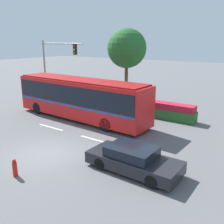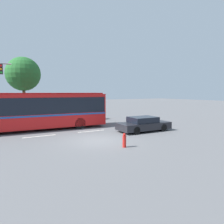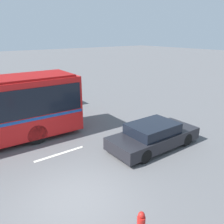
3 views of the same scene
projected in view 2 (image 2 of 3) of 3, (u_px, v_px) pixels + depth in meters
The scene contains 8 objects.
ground_plane at pixel (97, 140), 14.26m from camera, with size 140.00×140.00×0.00m, color #5B5B5E.
city_bus at pixel (37, 109), 17.94m from camera, with size 12.08×2.92×3.24m.
sedan_foreground at pixel (144, 124), 17.53m from camera, with size 4.58×1.95×1.22m.
flowering_hedge at pixel (63, 116), 23.13m from camera, with size 9.41×1.05×1.32m.
street_tree_left at pixel (23, 74), 23.88m from camera, with size 3.90×3.90×7.34m.
fire_hydrant at pixel (124, 141), 12.38m from camera, with size 0.22×0.22×0.86m.
lane_stripe_near at pixel (91, 131), 17.46m from camera, with size 2.40×0.16×0.01m, color silver.
lane_stripe_mid at pixel (39, 136), 15.46m from camera, with size 2.40×0.16×0.01m, color silver.
Camera 2 is at (-5.89, -12.75, 3.30)m, focal length 33.17 mm.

